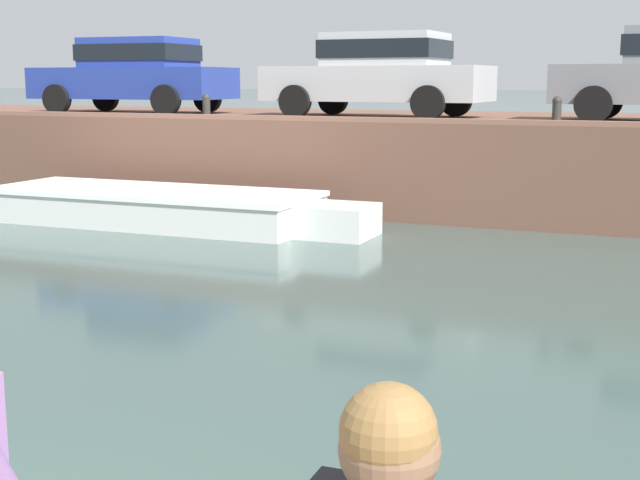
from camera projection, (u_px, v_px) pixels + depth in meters
name	position (u px, v px, depth m)	size (l,w,h in m)	color
ground_plane	(350.00, 317.00, 8.88)	(400.00, 400.00, 0.00)	#384C47
far_quay_wall	(520.00, 161.00, 16.78)	(60.00, 6.00, 1.64)	brown
far_wall_coping	(488.00, 122.00, 14.02)	(60.00, 0.24, 0.08)	brown
boat_moored_west_white	(167.00, 207.00, 14.54)	(6.57, 1.99, 0.57)	white
car_leftmost_blue	(135.00, 72.00, 18.62)	(4.22, 2.06, 1.54)	#233893
car_left_inner_silver	(380.00, 71.00, 16.53)	(4.15, 2.02, 1.54)	#B7BABC
mooring_bollard_west	(206.00, 105.00, 16.08)	(0.15, 0.15, 0.45)	#2D2B28
mooring_bollard_mid	(557.00, 110.00, 13.70)	(0.15, 0.15, 0.45)	#2D2B28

